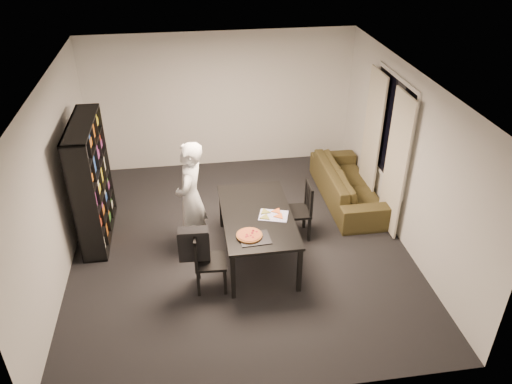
{
  "coord_description": "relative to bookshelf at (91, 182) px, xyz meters",
  "views": [
    {
      "loc": [
        -0.67,
        -6.18,
        4.67
      ],
      "look_at": [
        0.22,
        -0.23,
        1.05
      ],
      "focal_mm": 35.0,
      "sensor_mm": 36.0,
      "label": 1
    }
  ],
  "objects": [
    {
      "name": "bookshelf",
      "position": [
        0.0,
        0.0,
        0.0
      ],
      "size": [
        0.35,
        1.5,
        1.9
      ],
      "primitive_type": "cube",
      "color": "black",
      "rests_on": "room"
    },
    {
      "name": "curtain_left",
      "position": [
        4.56,
        -0.52,
        0.2
      ],
      "size": [
        0.03,
        0.7,
        2.25
      ],
      "primitive_type": "cube",
      "color": "beige",
      "rests_on": "room"
    },
    {
      "name": "sofa",
      "position": [
        4.19,
        0.41,
        -0.64
      ],
      "size": [
        0.84,
        2.15,
        0.63
      ],
      "primitive_type": "imported",
      "rotation": [
        0.0,
        0.0,
        1.57
      ],
      "color": "#393416",
      "rests_on": "room"
    },
    {
      "name": "window_pane",
      "position": [
        4.64,
        -0.0,
        0.55
      ],
      "size": [
        0.02,
        1.4,
        1.6
      ],
      "primitive_type": "cube",
      "color": "black",
      "rests_on": "room"
    },
    {
      "name": "pepperoni_pizza",
      "position": [
        2.19,
        -1.46,
        -0.18
      ],
      "size": [
        0.35,
        0.35,
        0.03
      ],
      "rotation": [
        0.0,
        0.0,
        -0.16
      ],
      "color": "brown",
      "rests_on": "dining_table"
    },
    {
      "name": "draped_jacket",
      "position": [
        1.45,
        -1.49,
        -0.21
      ],
      "size": [
        0.42,
        0.19,
        0.49
      ],
      "rotation": [
        0.0,
        0.0,
        1.52
      ],
      "color": "black",
      "rests_on": "chair_left"
    },
    {
      "name": "curtain_right",
      "position": [
        4.56,
        0.52,
        0.2
      ],
      "size": [
        0.03,
        0.7,
        2.25
      ],
      "primitive_type": "cube",
      "color": "beige",
      "rests_on": "room"
    },
    {
      "name": "dining_table",
      "position": [
        2.38,
        -0.93,
        -0.27
      ],
      "size": [
        0.99,
        1.78,
        0.74
      ],
      "color": "black",
      "rests_on": "room"
    },
    {
      "name": "pizza_slices",
      "position": [
        2.57,
        -0.98,
        -0.19
      ],
      "size": [
        0.4,
        0.35,
        0.01
      ],
      "primitive_type": null,
      "rotation": [
        0.0,
        0.0,
        0.1
      ],
      "color": "#BB7F3A",
      "rests_on": "dining_table"
    },
    {
      "name": "window_frame",
      "position": [
        4.64,
        -0.0,
        0.55
      ],
      "size": [
        0.03,
        1.52,
        1.72
      ],
      "primitive_type": "cube",
      "color": "white",
      "rests_on": "room"
    },
    {
      "name": "chair_right",
      "position": [
        3.14,
        -0.5,
        -0.43
      ],
      "size": [
        0.43,
        0.43,
        0.92
      ],
      "rotation": [
        0.0,
        0.0,
        -1.59
      ],
      "color": "black",
      "rests_on": "room"
    },
    {
      "name": "room",
      "position": [
        2.16,
        -0.6,
        0.35
      ],
      "size": [
        5.01,
        5.51,
        2.61
      ],
      "color": "black",
      "rests_on": "ground"
    },
    {
      "name": "baking_tray",
      "position": [
        2.26,
        -1.51,
        -0.2
      ],
      "size": [
        0.42,
        0.34,
        0.01
      ],
      "primitive_type": "cube",
      "rotation": [
        0.0,
        0.0,
        0.06
      ],
      "color": "black",
      "rests_on": "dining_table"
    },
    {
      "name": "chair_left",
      "position": [
        1.57,
        -1.5,
        -0.44
      ],
      "size": [
        0.43,
        0.43,
        0.89
      ],
      "rotation": [
        0.0,
        0.0,
        1.52
      ],
      "color": "black",
      "rests_on": "room"
    },
    {
      "name": "person",
      "position": [
        1.46,
        -0.57,
        -0.08
      ],
      "size": [
        0.58,
        0.73,
        1.75
      ],
      "primitive_type": "imported",
      "rotation": [
        0.0,
        0.0,
        -1.86
      ],
      "color": "silver",
      "rests_on": "room"
    },
    {
      "name": "kitchen_towel",
      "position": [
        2.6,
        -1.01,
        -0.2
      ],
      "size": [
        0.47,
        0.4,
        0.01
      ],
      "primitive_type": "cube",
      "rotation": [
        0.0,
        0.0,
        -0.3
      ],
      "color": "white",
      "rests_on": "dining_table"
    }
  ]
}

